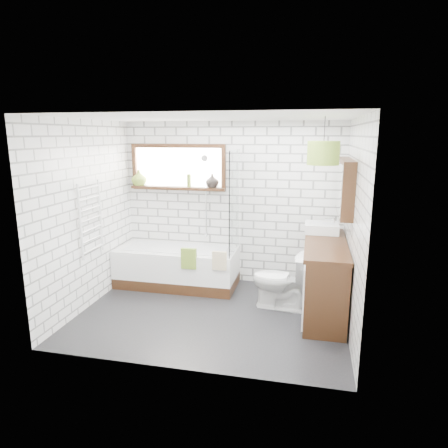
% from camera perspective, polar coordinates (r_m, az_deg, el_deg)
% --- Properties ---
extents(floor, '(3.40, 2.60, 0.01)m').
position_cam_1_polar(floor, '(5.38, -1.78, -12.72)').
color(floor, black).
rests_on(floor, ground).
extents(ceiling, '(3.40, 2.60, 0.01)m').
position_cam_1_polar(ceiling, '(4.86, -1.99, 15.05)').
color(ceiling, white).
rests_on(ceiling, ground).
extents(wall_back, '(3.40, 0.01, 2.50)m').
position_cam_1_polar(wall_back, '(6.22, 1.09, 2.94)').
color(wall_back, white).
rests_on(wall_back, ground).
extents(wall_front, '(3.40, 0.01, 2.50)m').
position_cam_1_polar(wall_front, '(3.76, -6.81, -3.68)').
color(wall_front, white).
rests_on(wall_front, ground).
extents(wall_left, '(0.01, 2.60, 2.50)m').
position_cam_1_polar(wall_left, '(5.64, -18.93, 1.22)').
color(wall_left, white).
rests_on(wall_left, ground).
extents(wall_right, '(0.01, 2.60, 2.50)m').
position_cam_1_polar(wall_right, '(4.85, 18.03, -0.50)').
color(wall_right, white).
rests_on(wall_right, ground).
extents(window, '(1.52, 0.16, 0.68)m').
position_cam_1_polar(window, '(6.33, -6.60, 8.05)').
color(window, black).
rests_on(window, wall_back).
extents(towel_radiator, '(0.06, 0.52, 1.00)m').
position_cam_1_polar(towel_radiator, '(5.62, -18.50, 0.70)').
color(towel_radiator, white).
rests_on(towel_radiator, wall_left).
extents(mirror_cabinet, '(0.16, 1.20, 0.70)m').
position_cam_1_polar(mirror_cabinet, '(5.36, 16.84, 5.15)').
color(mirror_cabinet, black).
rests_on(mirror_cabinet, wall_right).
extents(shower_riser, '(0.02, 0.02, 1.30)m').
position_cam_1_polar(shower_riser, '(6.25, -2.59, 3.91)').
color(shower_riser, silver).
rests_on(shower_riser, wall_back).
extents(bathtub, '(1.83, 0.81, 0.59)m').
position_cam_1_polar(bathtub, '(6.27, -6.67, -6.05)').
color(bathtub, white).
rests_on(bathtub, floor).
extents(shower_screen, '(0.02, 0.72, 1.50)m').
position_cam_1_polar(shower_screen, '(5.79, 1.49, 3.13)').
color(shower_screen, white).
rests_on(shower_screen, bathtub).
extents(towel_green, '(0.22, 0.06, 0.30)m').
position_cam_1_polar(towel_green, '(5.73, -5.05, -4.95)').
color(towel_green, olive).
rests_on(towel_green, bathtub).
extents(towel_beige, '(0.20, 0.05, 0.27)m').
position_cam_1_polar(towel_beige, '(5.61, -0.65, -5.27)').
color(towel_beige, tan).
rests_on(towel_beige, bathtub).
extents(vanity, '(0.54, 1.67, 0.95)m').
position_cam_1_polar(vanity, '(5.44, 14.19, -7.35)').
color(vanity, black).
rests_on(vanity, floor).
extents(basin, '(0.46, 0.40, 0.13)m').
position_cam_1_polar(basin, '(5.76, 13.77, -0.54)').
color(basin, white).
rests_on(basin, vanity).
extents(tap, '(0.03, 0.03, 0.16)m').
position_cam_1_polar(tap, '(5.76, 15.39, 0.00)').
color(tap, silver).
rests_on(tap, vanity).
extents(toilet, '(0.51, 0.80, 0.78)m').
position_cam_1_polar(toilet, '(5.46, 8.11, -7.99)').
color(toilet, white).
rests_on(toilet, floor).
extents(vase_olive, '(0.25, 0.25, 0.25)m').
position_cam_1_polar(vase_olive, '(6.56, -12.05, 6.30)').
color(vase_olive, olive).
rests_on(vase_olive, window).
extents(vase_dark, '(0.24, 0.24, 0.21)m').
position_cam_1_polar(vase_dark, '(6.17, -1.71, 6.02)').
color(vase_dark, black).
rests_on(vase_dark, window).
extents(bottle, '(0.07, 0.07, 0.20)m').
position_cam_1_polar(bottle, '(6.27, -5.04, 6.01)').
color(bottle, olive).
rests_on(bottle, window).
extents(pendant, '(0.36, 0.36, 0.26)m').
position_cam_1_polar(pendant, '(4.67, 14.00, 9.82)').
color(pendant, olive).
rests_on(pendant, ceiling).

